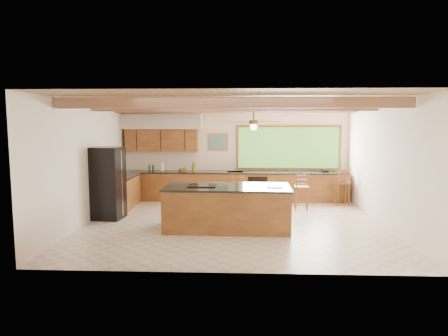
{
  "coord_description": "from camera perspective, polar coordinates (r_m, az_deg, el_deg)",
  "views": [
    {
      "loc": [
        0.19,
        -9.59,
        2.47
      ],
      "look_at": [
        -0.26,
        0.8,
        1.28
      ],
      "focal_mm": 32.0,
      "sensor_mm": 36.0,
      "label": 1
    }
  ],
  "objects": [
    {
      "name": "bar_stool_d",
      "position": [
        12.44,
        16.71,
        -2.0
      ],
      "size": [
        0.45,
        0.45,
        1.15
      ],
      "rotation": [
        0.0,
        0.0,
        -0.08
      ],
      "color": "brown",
      "rests_on": "ground"
    },
    {
      "name": "refrigerator",
      "position": [
        10.65,
        -16.24,
        -2.08
      ],
      "size": [
        0.79,
        0.77,
        1.85
      ],
      "rotation": [
        0.0,
        0.0,
        -0.1
      ],
      "color": "black",
      "rests_on": "ground"
    },
    {
      "name": "ground",
      "position": [
        9.91,
        1.31,
        -7.91
      ],
      "size": [
        7.2,
        7.2,
        0.0
      ],
      "primitive_type": "plane",
      "color": "beige",
      "rests_on": "ground"
    },
    {
      "name": "room_shell",
      "position": [
        10.25,
        0.47,
        5.09
      ],
      "size": [
        7.27,
        6.54,
        3.02
      ],
      "color": "silver",
      "rests_on": "ground"
    },
    {
      "name": "island",
      "position": [
        9.33,
        0.49,
        -5.64
      ],
      "size": [
        2.91,
        1.42,
        1.03
      ],
      "rotation": [
        0.0,
        0.0,
        -0.02
      ],
      "color": "brown",
      "rests_on": "ground"
    },
    {
      "name": "counter_run",
      "position": [
        12.32,
        -2.25,
        -2.84
      ],
      "size": [
        7.12,
        3.1,
        1.25
      ],
      "color": "brown",
      "rests_on": "ground"
    },
    {
      "name": "bar_stool_a",
      "position": [
        11.29,
        1.99,
        -2.98
      ],
      "size": [
        0.39,
        0.39,
        1.02
      ],
      "rotation": [
        0.0,
        0.0,
        0.05
      ],
      "color": "brown",
      "rests_on": "ground"
    },
    {
      "name": "bar_stool_b",
      "position": [
        11.41,
        11.06,
        -2.76
      ],
      "size": [
        0.42,
        0.42,
        1.1
      ],
      "rotation": [
        0.0,
        0.0,
        -0.08
      ],
      "color": "brown",
      "rests_on": "ground"
    },
    {
      "name": "bar_stool_c",
      "position": [
        12.49,
        16.35,
        -2.18
      ],
      "size": [
        0.46,
        0.46,
        1.07
      ],
      "rotation": [
        0.0,
        0.0,
        -0.21
      ],
      "color": "brown",
      "rests_on": "ground"
    }
  ]
}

